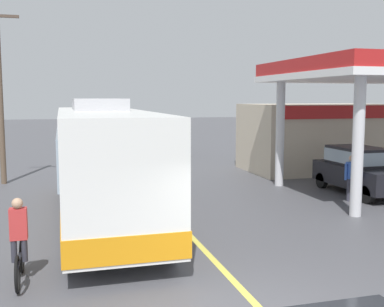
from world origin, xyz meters
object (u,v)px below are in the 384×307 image
at_px(car_at_pump, 359,168).
at_px(minibus_opposing_lane, 144,133).
at_px(cyclist_on_shoulder, 19,244).
at_px(coach_bus_main, 103,164).
at_px(pedestrian_near_pump, 351,175).

distance_m(car_at_pump, minibus_opposing_lane, 15.79).
bearing_deg(cyclist_on_shoulder, minibus_opposing_lane, 73.47).
bearing_deg(car_at_pump, coach_bus_main, -172.60).
xyz_separation_m(coach_bus_main, car_at_pump, (9.88, 1.28, -0.71)).
bearing_deg(pedestrian_near_pump, car_at_pump, 44.74).
height_order(cyclist_on_shoulder, pedestrian_near_pump, cyclist_on_shoulder).
height_order(minibus_opposing_lane, cyclist_on_shoulder, minibus_opposing_lane).
bearing_deg(pedestrian_near_pump, coach_bus_main, -178.43).
bearing_deg(pedestrian_near_pump, cyclist_on_shoulder, -156.39).
bearing_deg(coach_bus_main, minibus_opposing_lane, 75.92).
distance_m(minibus_opposing_lane, pedestrian_near_pump, 16.42).
height_order(minibus_opposing_lane, pedestrian_near_pump, minibus_opposing_lane).
relative_size(car_at_pump, pedestrian_near_pump, 2.53).
bearing_deg(coach_bus_main, pedestrian_near_pump, 1.57).
relative_size(coach_bus_main, cyclist_on_shoulder, 6.07).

